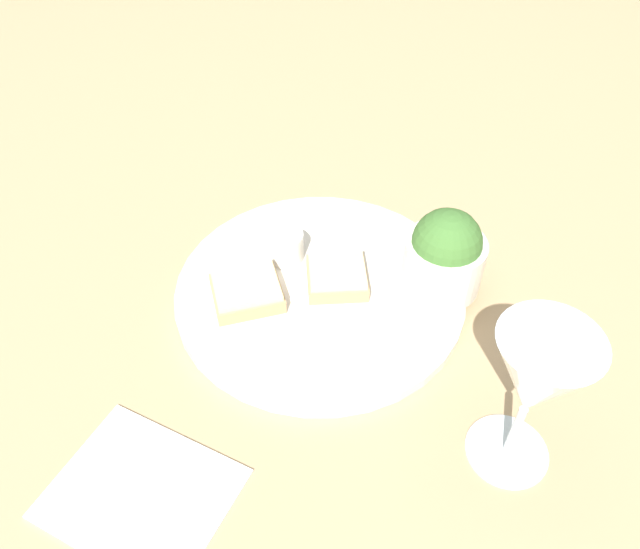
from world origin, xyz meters
name	(u,v)px	position (x,y,z in m)	size (l,w,h in m)	color
ground_plane	(320,295)	(0.00, 0.00, 0.00)	(4.00, 4.00, 0.00)	tan
dinner_plate	(320,291)	(0.00, 0.00, 0.01)	(0.34, 0.34, 0.01)	silver
salad_bowl	(445,254)	(0.13, 0.05, 0.06)	(0.09, 0.09, 0.10)	silver
sauce_ramekin	(285,245)	(-0.05, 0.04, 0.03)	(0.04, 0.04, 0.04)	white
cheese_toast_near	(247,291)	(-0.07, -0.04, 0.03)	(0.10, 0.10, 0.03)	tan
cheese_toast_far	(337,276)	(0.02, 0.01, 0.03)	(0.09, 0.09, 0.03)	tan
wine_glass	(536,381)	(0.23, -0.15, 0.12)	(0.09, 0.09, 0.17)	silver
napkin	(141,493)	(-0.08, -0.28, 0.00)	(0.18, 0.15, 0.01)	white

